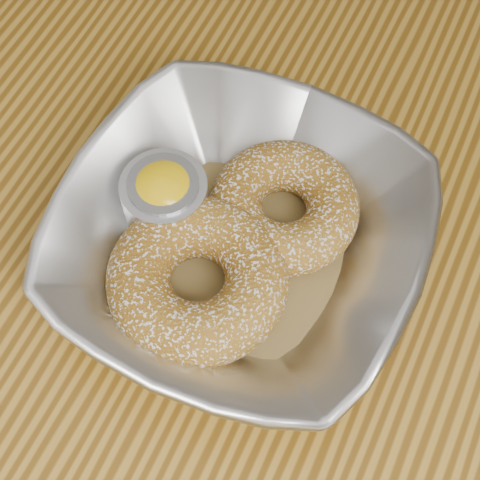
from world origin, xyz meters
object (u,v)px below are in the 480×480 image
at_px(donut_back, 284,207).
at_px(ramekin, 165,199).
at_px(table, 86,321).
at_px(serving_bowl, 240,241).
at_px(donut_front, 198,279).

relative_size(donut_back, ramekin, 1.76).
height_order(table, serving_bowl, serving_bowl).
bearing_deg(table, donut_back, 36.79).
height_order(donut_front, ramekin, ramekin).
height_order(serving_bowl, ramekin, ramekin).
relative_size(serving_bowl, donut_front, 2.03).
xyz_separation_m(table, donut_front, (0.10, 0.02, 0.13)).
xyz_separation_m(donut_back, ramekin, (-0.07, -0.03, 0.01)).
bearing_deg(donut_front, serving_bowl, 71.45).
relative_size(donut_back, donut_front, 0.87).
relative_size(table, donut_back, 12.05).
height_order(table, donut_front, donut_front).
bearing_deg(ramekin, donut_back, 23.69).
bearing_deg(serving_bowl, donut_back, 66.93).
bearing_deg(donut_back, ramekin, -156.31).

